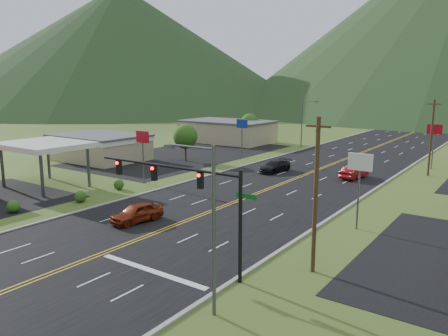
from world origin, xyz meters
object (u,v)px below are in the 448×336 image
Objects in this scene: streetlight_east at (209,219)px; streetlight_west at (303,120)px; car_red_near at (137,213)px; car_dark_mid at (275,166)px; car_red_far at (354,172)px; traffic_signal at (188,189)px; gas_canopy at (44,146)px.

streetlight_east is 64.21m from streetlight_west.
streetlight_east is at bearing -69.14° from streetlight_west.
car_red_near reaches higher than car_dark_mid.
streetlight_east is at bearing -21.34° from car_red_near.
car_red_far is at bearing 97.70° from streetlight_east.
car_red_far is at bearing 90.63° from traffic_signal.
traffic_signal is at bearing -15.96° from car_red_near.
streetlight_east is 0.90× the size of gas_canopy.
streetlight_east reaches higher than traffic_signal.
gas_canopy is at bearing -119.35° from car_dark_mid.
traffic_signal is at bearing -15.70° from gas_canopy.
streetlight_west is at bearing 77.87° from gas_canopy.
car_dark_mid is at bearing 52.66° from gas_canopy.
traffic_signal is 1.31× the size of gas_canopy.
streetlight_east is 38.75m from car_dark_mid.
streetlight_west is 52.16m from car_red_near.
streetlight_east is 35.28m from gas_canopy.
traffic_signal is at bearing -63.09° from car_dark_mid.
car_dark_mid is (-0.87, 26.59, -0.03)m from car_red_near.
traffic_signal is at bearing -72.03° from streetlight_west.
car_red_near is 26.61m from car_dark_mid.
traffic_signal is 33.38m from car_dark_mid.
car_dark_mid is 10.58m from car_red_far.
streetlight_west is 29.08m from car_red_far.
streetlight_east reaches higher than car_dark_mid.
streetlight_west reaches higher than gas_canopy.
car_red_near is 0.89× the size of car_dark_mid.
streetlight_east is at bearing -40.39° from traffic_signal.
traffic_signal is 11.81m from car_red_near.
gas_canopy is 2.03× the size of car_red_far.
car_red_near is (-14.56, 8.69, -4.36)m from streetlight_east.
streetlight_west is at bearing 114.73° from car_dark_mid.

